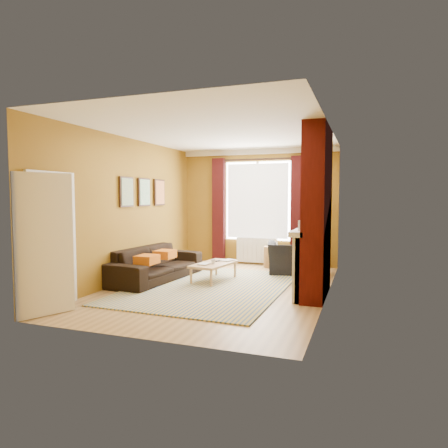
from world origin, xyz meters
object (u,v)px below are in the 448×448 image
at_px(sofa, 156,264).
at_px(floor_lamp, 317,211).
at_px(coffee_table, 214,265).
at_px(wicker_stool, 272,257).
at_px(armchair, 293,258).

xyz_separation_m(sofa, floor_lamp, (2.90, 1.93, 1.02)).
height_order(coffee_table, wicker_stool, wicker_stool).
bearing_deg(wicker_stool, floor_lamp, -13.70).
bearing_deg(wicker_stool, coffee_table, -111.06).
height_order(armchair, floor_lamp, floor_lamp).
xyz_separation_m(wicker_stool, floor_lamp, (1.04, -0.25, 1.10)).
bearing_deg(floor_lamp, sofa, -146.34).
relative_size(sofa, wicker_stool, 4.46).
bearing_deg(sofa, floor_lamp, -50.98).
bearing_deg(armchair, wicker_stool, -58.14).
bearing_deg(sofa, armchair, -52.30).
bearing_deg(coffee_table, wicker_stool, 77.28).
height_order(sofa, coffee_table, sofa).
height_order(coffee_table, floor_lamp, floor_lamp).
height_order(armchair, wicker_stool, armchair).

